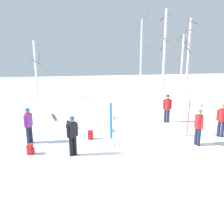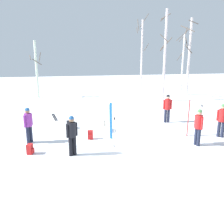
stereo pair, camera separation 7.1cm
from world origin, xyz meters
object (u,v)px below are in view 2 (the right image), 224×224
Objects in this scene: ski_poles_0 at (114,132)px; water_bottle_0 at (69,144)px; ski_pair_planted_0 at (188,118)px; person_3 at (167,107)px; backpack_1 at (69,125)px; ski_pair_lying_0 at (54,117)px; birch_tree_2 at (165,55)px; person_1 at (222,118)px; backpack_0 at (90,135)px; ski_pair_planted_1 at (111,121)px; person_2 at (28,123)px; ski_poles_1 at (201,117)px; dog at (104,124)px; person_4 at (72,133)px; birch_tree_4 at (189,55)px; birch_tree_3 at (183,64)px; person_0 at (198,125)px; birch_tree_0 at (37,69)px; backpack_2 at (30,149)px; birch_tree_1 at (142,58)px.

ski_poles_0 is 2.15m from water_bottle_0.
ski_poles_0 is (-3.95, -0.90, -0.18)m from ski_pair_planted_0.
backpack_1 is (-5.87, -0.24, -0.77)m from person_3.
person_3 is 7.26m from ski_pair_lying_0.
water_bottle_0 is at bearing -130.97° from birch_tree_2.
person_1 is at bearing -31.06° from ski_pair_lying_0.
backpack_0 is at bearing -65.30° from ski_pair_lying_0.
ski_pair_planted_1 reaches higher than ski_pair_lying_0.
ski_poles_1 is at bearing 2.19° from person_2.
person_4 is at bearing -120.51° from dog.
person_3 and person_4 have the same top height.
ski_poles_0 is at bearing -11.90° from water_bottle_0.
birch_tree_4 reaches higher than water_bottle_0.
birch_tree_2 reaches higher than ski_poles_0.
backpack_1 is 13.78m from birch_tree_3.
person_2 is 16.21m from birch_tree_3.
person_0 is 0.34× the size of birch_tree_0.
water_bottle_0 is at bearing -179.45° from person_1.
ski_pair_planted_1 is 4.16× the size of backpack_2.
backpack_2 is at bearing -144.93° from dog.
birch_tree_3 is at bearing 54.00° from ski_poles_0.
person_0 is 1.92× the size of dog.
backpack_1 is 10.50m from birch_tree_1.
ski_pair_lying_0 is (-1.15, 6.18, -0.97)m from person_4.
person_4 is 0.97× the size of ski_pair_lying_0.
person_4 is at bearing -145.56° from person_3.
birch_tree_0 reaches higher than person_4.
ski_poles_0 is (-3.82, 0.35, -0.22)m from person_0.
birch_tree_3 reaches higher than backpack_0.
birch_tree_4 reaches higher than birch_tree_0.
birch_tree_0 is at bearing 130.48° from person_1.
person_2 is 4.61m from ski_pair_lying_0.
ski_pair_lying_0 is (-6.84, 5.99, -0.97)m from person_0.
backpack_2 is at bearing -96.32° from ski_pair_lying_0.
birch_tree_4 is (4.92, 1.14, 0.19)m from birch_tree_1.
person_0 is at bearing -111.07° from birch_tree_3.
backpack_2 is at bearing -125.84° from birch_tree_1.
ski_pair_lying_0 is 7.71m from birch_tree_0.
person_4 is 16.03m from birch_tree_3.
dog is at bearing 16.37° from person_2.
dog is 10.10m from birch_tree_1.
water_bottle_0 is 16.45m from birch_tree_4.
birch_tree_2 is (7.83, 9.02, 3.70)m from water_bottle_0.
birch_tree_1 is (4.25, 10.81, 2.78)m from ski_poles_0.
person_3 reaches higher than backpack_1.
ski_pair_planted_0 is 1.07× the size of ski_pair_lying_0.
person_1 reaches higher than ski_poles_1.
person_0 is at bearing -5.17° from ski_poles_0.
person_4 is 6.36m from ski_pair_lying_0.
birch_tree_3 is at bearing 71.25° from ski_poles_1.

